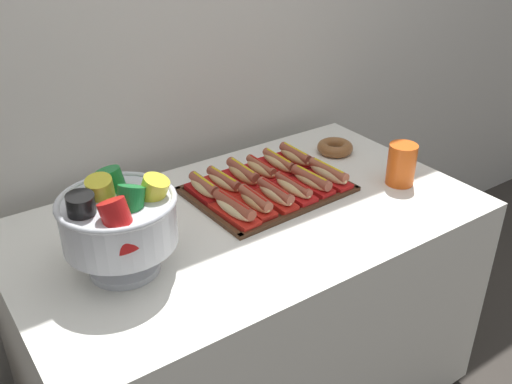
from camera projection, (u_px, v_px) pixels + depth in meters
name	position (u px, v px, depth m)	size (l,w,h in m)	color
back_wall	(155.00, 6.00, 1.85)	(6.00, 0.10, 2.60)	silver
buffet_table	(249.00, 310.00, 1.89)	(1.40, 0.80, 0.78)	white
serving_tray	(268.00, 190.00, 1.84)	(0.50, 0.38, 0.01)	#472B19
hot_dog_0	(235.00, 209.00, 1.67)	(0.08, 0.18, 0.06)	red
hot_dog_1	(255.00, 202.00, 1.71)	(0.06, 0.16, 0.06)	red
hot_dog_2	(275.00, 194.00, 1.75)	(0.06, 0.16, 0.06)	red
hot_dog_3	(293.00, 188.00, 1.79)	(0.07, 0.17, 0.06)	red
hot_dog_4	(311.00, 181.00, 1.83)	(0.07, 0.17, 0.06)	red
hot_dog_5	(328.00, 174.00, 1.87)	(0.07, 0.18, 0.06)	red
hot_dog_6	(204.00, 188.00, 1.79)	(0.06, 0.16, 0.06)	#B21414
hot_dog_7	(224.00, 182.00, 1.83)	(0.08, 0.17, 0.06)	red
hot_dog_8	(243.00, 174.00, 1.87)	(0.07, 0.17, 0.07)	red
hot_dog_9	(261.00, 169.00, 1.91)	(0.07, 0.15, 0.06)	red
hot_dog_10	(279.00, 163.00, 1.95)	(0.06, 0.17, 0.06)	#B21414
hot_dog_11	(295.00, 157.00, 1.99)	(0.07, 0.17, 0.06)	#B21414
punch_bowl	(119.00, 219.00, 1.40)	(0.29, 0.30, 0.27)	silver
cup_stack	(401.00, 164.00, 1.86)	(0.09, 0.09, 0.14)	#EA5B19
donut	(335.00, 147.00, 2.09)	(0.13, 0.13, 0.04)	brown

